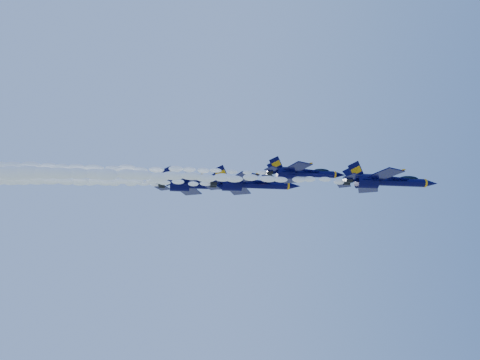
{
  "coord_description": "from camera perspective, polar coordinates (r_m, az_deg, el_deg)",
  "views": [
    {
      "loc": [
        -15.99,
        -85.57,
        123.88
      ],
      "look_at": [
        -6.33,
        -0.04,
        152.67
      ],
      "focal_mm": 35.0,
      "sensor_mm": 36.0,
      "label": 1
    }
  ],
  "objects": [
    {
      "name": "jet_second",
      "position": [
        86.86,
        7.48,
        0.84
      ],
      "size": [
        14.9,
        12.22,
        5.54
      ],
      "color": "black"
    },
    {
      "name": "smoke_trail_jet_lead",
      "position": [
        81.43,
        -7.57,
        0.43
      ],
      "size": [
        59.59,
        2.4,
        2.16
      ],
      "primitive_type": "ellipsoid",
      "color": "white"
    },
    {
      "name": "smoke_trail_jet_fourth",
      "position": [
        108.17,
        -25.8,
        -0.08
      ],
      "size": [
        59.59,
        2.64,
        2.38
      ],
      "primitive_type": "ellipsoid",
      "color": "white"
    },
    {
      "name": "smoke_trail_jet_third",
      "position": [
        96.42,
        -21.56,
        0.02
      ],
      "size": [
        59.59,
        2.49,
        2.24
      ],
      "primitive_type": "ellipsoid",
      "color": "white"
    },
    {
      "name": "jet_fourth",
      "position": [
        102.03,
        -5.16,
        -0.57
      ],
      "size": [
        19.51,
        16.01,
        7.25
      ],
      "color": "black"
    },
    {
      "name": "jet_third",
      "position": [
        93.86,
        1.21,
        -0.51
      ],
      "size": [
        18.37,
        15.07,
        6.83
      ],
      "color": "black"
    },
    {
      "name": "smoke_trail_jet_second",
      "position": [
        85.75,
        -16.7,
        1.41
      ],
      "size": [
        59.59,
        2.02,
        1.82
      ],
      "primitive_type": "ellipsoid",
      "color": "white"
    },
    {
      "name": "jet_lead",
      "position": [
        88.86,
        17.29,
        -0.16
      ],
      "size": [
        17.71,
        14.53,
        6.58
      ],
      "color": "black"
    }
  ]
}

